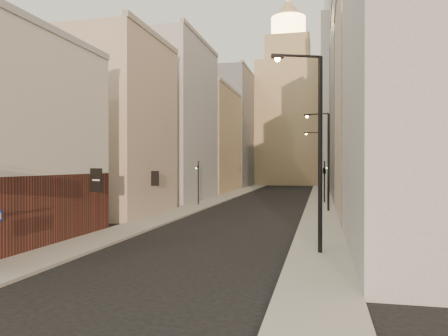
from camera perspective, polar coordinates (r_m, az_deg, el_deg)
ground at (r=13.72m, az=-18.05°, el=-19.05°), size 360.00×360.00×0.00m
sidewalk_left at (r=67.56m, az=1.38°, el=-3.39°), size 3.00×140.00×0.15m
sidewalk_right at (r=66.28m, az=12.50°, el=-3.48°), size 3.00×140.00×0.15m
left_bldg_beige at (r=41.66m, az=-14.03°, el=5.13°), size 8.00×12.00×16.00m
left_bldg_grey at (r=56.55m, az=-6.71°, el=5.93°), size 8.00×16.00×20.00m
left_bldg_tan at (r=73.62m, az=-2.07°, el=3.48°), size 8.00×18.00×17.00m
left_bldg_wingrid at (r=93.30m, az=1.05°, el=4.99°), size 8.00×20.00×24.00m
right_bldg_grey at (r=23.99m, az=25.76°, el=8.60°), size 8.00×16.00×16.00m
right_bldg_beige at (r=41.83m, az=20.09°, el=7.86°), size 8.00×16.00×20.00m
right_bldg_wingrid at (r=61.94m, az=17.66°, el=8.22°), size 8.00×20.00×26.00m
highrise at (r=92.29m, az=19.91°, el=13.60°), size 21.00×23.00×51.20m
clock_tower at (r=104.23m, az=8.38°, el=7.62°), size 14.00×14.00×44.90m
white_tower at (r=90.29m, az=14.79°, el=9.35°), size 8.00×8.00×41.50m
streetlamp_near at (r=22.42m, az=11.83°, el=3.44°), size 2.52×1.12×10.07m
streetlamp_mid at (r=43.10m, az=13.17°, el=1.59°), size 2.47×0.77×9.56m
streetlamp_far at (r=61.83m, az=12.26°, el=0.99°), size 2.34×0.78×9.09m
traffic_light_left at (r=48.68m, az=-3.37°, el=-0.88°), size 0.58×0.49×5.00m
traffic_light_right at (r=52.72m, az=12.98°, el=-0.33°), size 0.74×0.74×5.00m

